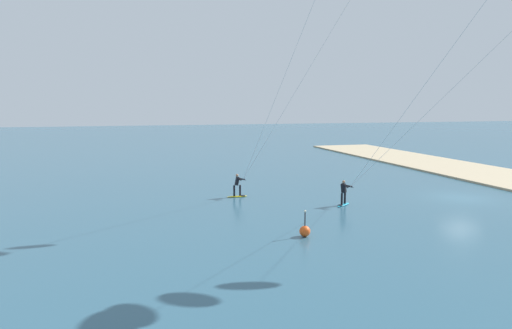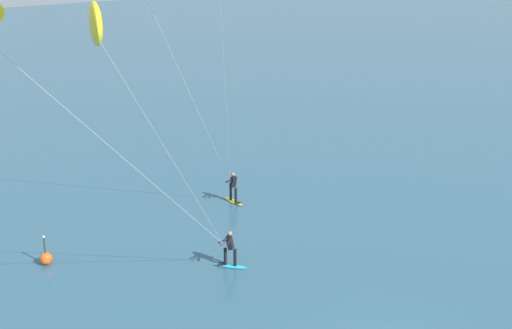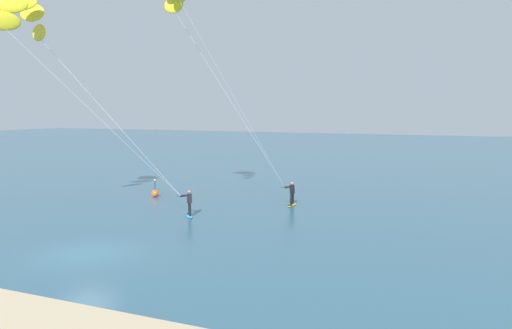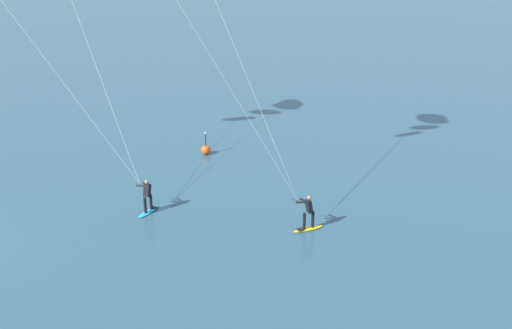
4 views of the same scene
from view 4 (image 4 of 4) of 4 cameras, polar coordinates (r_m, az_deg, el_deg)
The scene contains 1 object.
marker_buoy at distance 38.63m, azimuth -4.36°, elevation 1.30°, with size 0.56×0.56×1.38m.
Camera 4 is at (27.92, 2.34, 13.73)m, focal length 46.26 mm.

